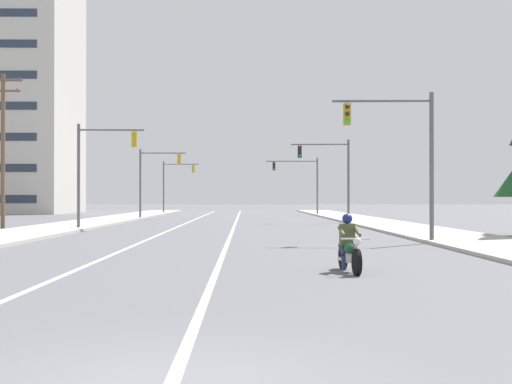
% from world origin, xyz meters
% --- Properties ---
extents(ground_plane, '(400.00, 400.00, 0.00)m').
position_xyz_m(ground_plane, '(0.00, 0.00, 0.00)').
color(ground_plane, '#5B5B60').
extents(lane_stripe_center, '(0.16, 100.00, 0.01)m').
position_xyz_m(lane_stripe_center, '(0.12, 45.00, 0.00)').
color(lane_stripe_center, beige).
rests_on(lane_stripe_center, ground).
extents(lane_stripe_left, '(0.16, 100.00, 0.01)m').
position_xyz_m(lane_stripe_left, '(-3.49, 45.00, 0.00)').
color(lane_stripe_left, beige).
rests_on(lane_stripe_left, ground).
extents(sidewalk_kerb_right, '(4.40, 110.00, 0.14)m').
position_xyz_m(sidewalk_kerb_right, '(10.36, 40.00, 0.07)').
color(sidewalk_kerb_right, '#ADA89E').
rests_on(sidewalk_kerb_right, ground).
extents(sidewalk_kerb_left, '(4.40, 110.00, 0.14)m').
position_xyz_m(sidewalk_kerb_left, '(-10.36, 40.00, 0.07)').
color(sidewalk_kerb_left, '#ADA89E').
rests_on(sidewalk_kerb_left, ground).
extents(motorcycle_with_rider, '(0.70, 2.19, 1.46)m').
position_xyz_m(motorcycle_with_rider, '(3.45, 10.73, 0.59)').
color(motorcycle_with_rider, black).
rests_on(motorcycle_with_rider, ground).
extents(traffic_signal_near_right, '(4.17, 0.37, 6.20)m').
position_xyz_m(traffic_signal_near_right, '(7.35, 22.27, 4.05)').
color(traffic_signal_near_right, '#56565B').
rests_on(traffic_signal_near_right, ground).
extents(traffic_signal_near_left, '(3.91, 0.42, 6.20)m').
position_xyz_m(traffic_signal_near_left, '(-7.85, 35.17, 4.04)').
color(traffic_signal_near_left, '#56565B').
rests_on(traffic_signal_near_left, ground).
extents(traffic_signal_mid_right, '(4.34, 0.45, 6.20)m').
position_xyz_m(traffic_signal_mid_right, '(7.30, 46.32, 4.06)').
color(traffic_signal_mid_right, '#56565B').
rests_on(traffic_signal_mid_right, ground).
extents(traffic_signal_mid_left, '(4.16, 0.37, 6.20)m').
position_xyz_m(traffic_signal_mid_left, '(-7.34, 57.00, 4.05)').
color(traffic_signal_mid_left, '#56565B').
rests_on(traffic_signal_mid_left, ground).
extents(traffic_signal_far_right, '(5.64, 0.37, 6.20)m').
position_xyz_m(traffic_signal_far_right, '(7.03, 71.03, 4.14)').
color(traffic_signal_far_right, '#56565B').
rests_on(traffic_signal_far_right, ground).
extents(traffic_signal_far_left, '(4.26, 0.46, 6.20)m').
position_xyz_m(traffic_signal_far_left, '(-7.66, 78.29, 4.06)').
color(traffic_signal_far_left, '#56565B').
rests_on(traffic_signal_far_left, ground).
extents(utility_pole_left_near, '(2.36, 0.26, 9.44)m').
position_xyz_m(utility_pole_left_near, '(-13.94, 36.94, 5.10)').
color(utility_pole_left_near, brown).
rests_on(utility_pole_left_near, ground).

